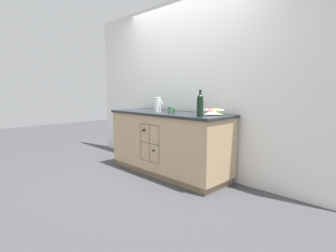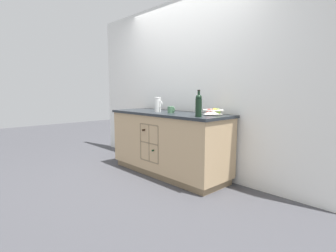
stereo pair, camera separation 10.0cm
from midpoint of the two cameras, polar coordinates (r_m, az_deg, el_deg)
ground_plane at (r=3.89m, az=-0.75°, el=-10.26°), size 14.00×14.00×0.00m
back_wall at (r=3.97m, az=3.27°, el=8.78°), size 4.40×0.06×2.55m
kitchen_island at (r=3.77m, az=-0.79°, el=-3.68°), size 1.90×0.68×0.90m
fruit_bowl at (r=3.32m, az=9.13°, el=3.16°), size 0.26×0.26×0.09m
white_pitcher at (r=3.74m, az=-2.98°, el=4.73°), size 0.15×0.10×0.21m
ceramic_mug at (r=3.59m, az=-0.08°, el=3.57°), size 0.13×0.09×0.09m
standing_wine_bottle at (r=3.07m, az=6.06°, el=4.63°), size 0.08×0.08×0.31m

